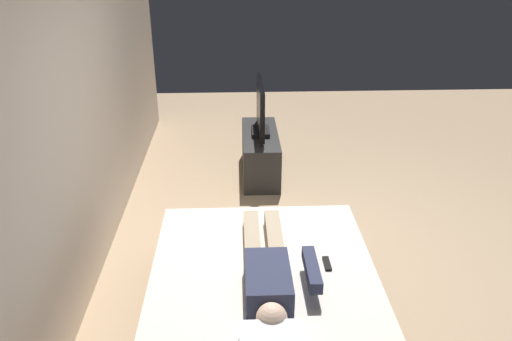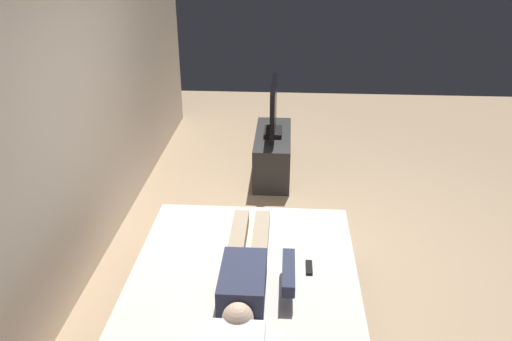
{
  "view_description": "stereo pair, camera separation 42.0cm",
  "coord_description": "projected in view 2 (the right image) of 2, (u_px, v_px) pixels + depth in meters",
  "views": [
    {
      "loc": [
        -3.61,
        0.74,
        2.6
      ],
      "look_at": [
        0.37,
        0.58,
        0.69
      ],
      "focal_mm": 35.5,
      "sensor_mm": 36.0,
      "label": 1
    },
    {
      "loc": [
        -3.61,
        0.32,
        2.6
      ],
      "look_at": [
        0.37,
        0.58,
        0.69
      ],
      "focal_mm": 35.5,
      "sensor_mm": 36.0,
      "label": 2
    }
  ],
  "objects": [
    {
      "name": "ground_plane",
      "position": [
        320.0,
        263.0,
        4.35
      ],
      "size": [
        10.0,
        10.0,
        0.0
      ],
      "primitive_type": "plane",
      "color": "tan"
    },
    {
      "name": "tv",
      "position": [
        273.0,
        110.0,
        5.6
      ],
      "size": [
        0.88,
        0.2,
        0.59
      ],
      "color": "black",
      "rests_on": "tv_stand"
    },
    {
      "name": "remote",
      "position": [
        309.0,
        267.0,
        3.39
      ],
      "size": [
        0.15,
        0.04,
        0.02
      ],
      "primitive_type": "cube",
      "color": "black",
      "rests_on": "bed"
    },
    {
      "name": "bed",
      "position": [
        243.0,
        316.0,
        3.37
      ],
      "size": [
        2.05,
        1.58,
        0.54
      ],
      "color": "brown",
      "rests_on": "ground"
    },
    {
      "name": "tv_stand",
      "position": [
        273.0,
        154.0,
        5.83
      ],
      "size": [
        1.1,
        0.4,
        0.5
      ],
      "primitive_type": "cube",
      "color": "#2D2D2D",
      "rests_on": "ground"
    },
    {
      "name": "person",
      "position": [
        247.0,
        270.0,
        3.24
      ],
      "size": [
        1.26,
        0.46,
        0.18
      ],
      "color": "#2D334C",
      "rests_on": "bed"
    },
    {
      "name": "back_wall",
      "position": [
        93.0,
        88.0,
        4.22
      ],
      "size": [
        6.4,
        0.1,
        2.8
      ],
      "primitive_type": "cube",
      "color": "beige",
      "rests_on": "ground"
    }
  ]
}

